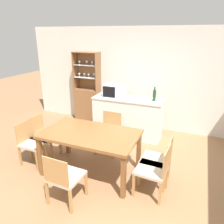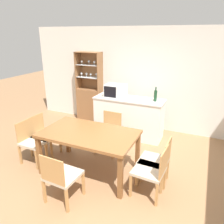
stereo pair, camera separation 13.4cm
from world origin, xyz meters
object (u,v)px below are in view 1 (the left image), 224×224
(dining_chair_side_right_far, at_px, (158,160))
(microwave, at_px, (114,91))
(display_cabinet, at_px, (88,100))
(dining_table, at_px, (90,137))
(dining_chair_head_near, at_px, (64,177))
(wine_bottle, at_px, (154,95))
(dining_chair_head_far, at_px, (109,132))
(dining_chair_side_left_near, at_px, (33,142))
(dining_chair_side_left_far, at_px, (43,136))
(dining_chair_side_right_near, at_px, (154,170))

(dining_chair_side_right_far, bearing_deg, microwave, 44.02)
(display_cabinet, height_order, dining_table, display_cabinet)
(dining_chair_side_right_far, bearing_deg, display_cabinet, 51.49)
(dining_chair_head_near, height_order, wine_bottle, wine_bottle)
(dining_chair_head_far, distance_m, dining_chair_side_left_near, 1.51)
(microwave, bearing_deg, dining_table, -82.18)
(dining_chair_side_left_far, bearing_deg, dining_table, 86.47)
(dining_table, xyz_separation_m, wine_bottle, (0.73, 1.73, 0.38))
(dining_chair_head_far, bearing_deg, dining_chair_side_left_far, 31.32)
(dining_table, bearing_deg, dining_chair_side_left_near, -172.96)
(dining_chair_side_right_near, height_order, dining_chair_head_near, same)
(dining_chair_side_right_near, height_order, dining_chair_side_left_near, same)
(dining_table, distance_m, wine_bottle, 1.91)
(dining_chair_side_left_far, xyz_separation_m, dining_chair_side_left_near, (-0.00, -0.29, 0.00))
(dining_chair_head_near, xyz_separation_m, wine_bottle, (0.73, 2.55, 0.65))
(microwave, bearing_deg, dining_chair_side_right_near, -53.11)
(dining_chair_side_left_far, height_order, dining_chair_side_left_near, same)
(display_cabinet, relative_size, wine_bottle, 5.94)
(wine_bottle, bearing_deg, dining_chair_head_near, -105.96)
(dining_chair_side_right_far, height_order, dining_chair_head_near, same)
(dining_chair_head_far, distance_m, dining_chair_head_near, 1.64)
(dining_chair_side_left_far, bearing_deg, microwave, 153.10)
(display_cabinet, distance_m, dining_chair_side_left_near, 2.37)
(dining_table, height_order, dining_chair_side_right_near, dining_chair_side_right_near)
(dining_chair_head_near, bearing_deg, dining_chair_side_right_far, 42.37)
(dining_chair_side_right_near, bearing_deg, dining_table, 86.90)
(dining_table, distance_m, dining_chair_side_left_near, 1.20)
(display_cabinet, bearing_deg, dining_chair_side_left_near, -88.22)
(dining_chair_head_near, distance_m, wine_bottle, 2.73)
(dining_chair_head_far, height_order, wine_bottle, wine_bottle)
(dining_table, distance_m, dining_chair_head_far, 0.86)
(dining_chair_side_left_far, height_order, dining_chair_side_right_far, same)
(dining_chair_side_left_far, relative_size, wine_bottle, 2.56)
(dining_table, bearing_deg, microwave, 97.82)
(dining_chair_side_right_far, bearing_deg, dining_chair_side_left_near, 99.39)
(dining_chair_side_left_near, bearing_deg, dining_chair_head_far, 130.73)
(dining_chair_head_near, bearing_deg, microwave, 98.03)
(dining_chair_side_left_far, xyz_separation_m, wine_bottle, (1.89, 1.58, 0.65))
(dining_chair_side_left_far, height_order, wine_bottle, wine_bottle)
(dining_table, xyz_separation_m, dining_chair_side_right_far, (1.16, 0.14, -0.26))
(dining_chair_side_left_far, bearing_deg, dining_chair_side_left_near, 3.67)
(dining_table, height_order, dining_chair_side_right_far, dining_chair_side_right_far)
(wine_bottle, bearing_deg, microwave, -179.10)
(dining_chair_side_left_near, bearing_deg, dining_chair_side_right_near, 90.98)
(dining_chair_side_right_near, relative_size, wine_bottle, 2.56)
(dining_chair_side_right_near, height_order, dining_chair_side_right_far, same)
(dining_chair_side_left_near, relative_size, dining_chair_head_near, 1.00)
(dining_chair_side_left_near, bearing_deg, dining_chair_head_near, 60.80)
(display_cabinet, height_order, dining_chair_side_left_far, display_cabinet)
(microwave, bearing_deg, dining_chair_head_near, -84.74)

